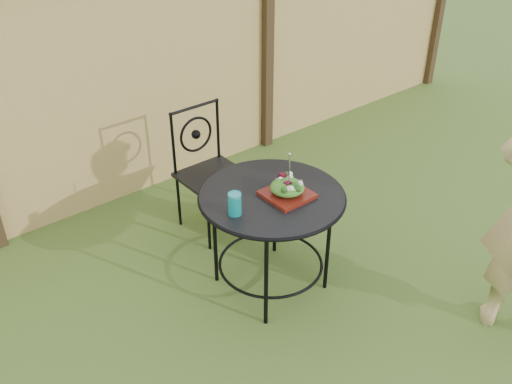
{
  "coord_description": "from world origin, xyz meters",
  "views": [
    {
      "loc": [
        -1.96,
        -1.7,
        2.61
      ],
      "look_at": [
        -0.1,
        0.59,
        0.75
      ],
      "focal_mm": 40.0,
      "sensor_mm": 36.0,
      "label": 1
    }
  ],
  "objects": [
    {
      "name": "patio_table",
      "position": [
        -0.01,
        0.54,
        0.59
      ],
      "size": [
        0.92,
        0.92,
        0.72
      ],
      "color": "black",
      "rests_on": "ground"
    },
    {
      "name": "salad_plate",
      "position": [
        0.04,
        0.47,
        0.74
      ],
      "size": [
        0.27,
        0.27,
        0.02
      ],
      "primitive_type": "cube",
      "color": "#3F0909",
      "rests_on": "patio_table"
    },
    {
      "name": "ground",
      "position": [
        0.0,
        0.0,
        0.0
      ],
      "size": [
        60.0,
        60.0,
        0.0
      ],
      "primitive_type": "plane",
      "color": "#2A4716",
      "rests_on": "ground"
    },
    {
      "name": "salad",
      "position": [
        0.04,
        0.47,
        0.79
      ],
      "size": [
        0.21,
        0.21,
        0.08
      ],
      "primitive_type": "ellipsoid",
      "color": "#235614",
      "rests_on": "salad_plate"
    },
    {
      "name": "patio_chair",
      "position": [
        0.09,
        1.38,
        0.5
      ],
      "size": [
        0.46,
        0.46,
        0.95
      ],
      "color": "black",
      "rests_on": "ground"
    },
    {
      "name": "fork",
      "position": [
        0.05,
        0.47,
        0.92
      ],
      "size": [
        0.01,
        0.01,
        0.18
      ],
      "primitive_type": "cylinder",
      "color": "silver",
      "rests_on": "salad"
    },
    {
      "name": "fence",
      "position": [
        -0.0,
        2.19,
        0.95
      ],
      "size": [
        8.0,
        0.12,
        1.9
      ],
      "color": "tan",
      "rests_on": "ground"
    },
    {
      "name": "drinking_glass",
      "position": [
        -0.32,
        0.51,
        0.79
      ],
      "size": [
        0.08,
        0.08,
        0.14
      ],
      "primitive_type": "cylinder",
      "color": "#0B8688",
      "rests_on": "patio_table"
    }
  ]
}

